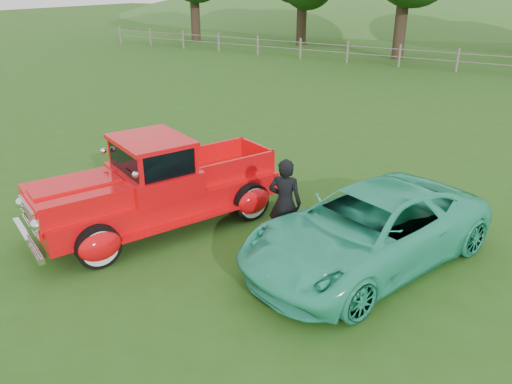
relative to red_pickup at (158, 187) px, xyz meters
The scene contains 6 objects.
ground 1.79m from the red_pickup, 33.10° to the right, with size 140.00×140.00×0.00m, color #2A5216.
distant_hills 58.89m from the red_pickup, 92.68° to the left, with size 116.00×60.00×18.00m.
fence_line 21.17m from the red_pickup, 86.36° to the left, with size 48.00×0.12×1.20m.
red_pickup is the anchor object (origin of this frame).
teal_sedan 4.01m from the red_pickup, 10.24° to the left, with size 2.14×4.63×1.29m, color #2EB98E.
man 2.52m from the red_pickup, 13.35° to the left, with size 0.60×0.39×1.64m, color black.
Camera 1 is at (4.88, -5.64, 4.48)m, focal length 35.00 mm.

